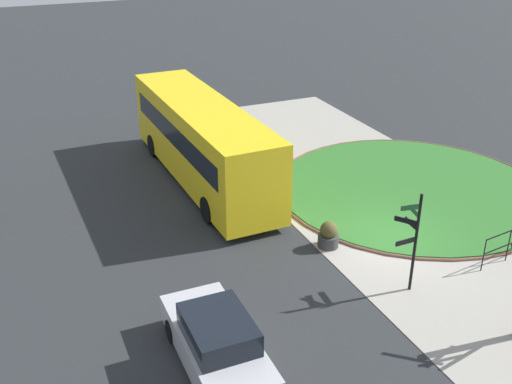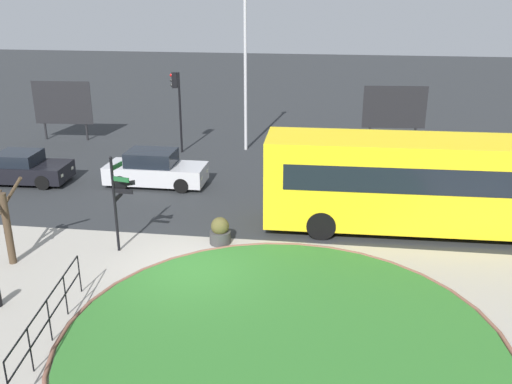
{
  "view_description": "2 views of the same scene",
  "coord_description": "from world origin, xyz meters",
  "px_view_note": "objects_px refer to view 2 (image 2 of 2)",
  "views": [
    {
      "loc": [
        -14.67,
        11.35,
        10.59
      ],
      "look_at": [
        2.67,
        3.74,
        1.44
      ],
      "focal_mm": 42.26,
      "sensor_mm": 36.0,
      "label": 1
    },
    {
      "loc": [
        4.06,
        -14.78,
        8.13
      ],
      "look_at": [
        1.43,
        4.12,
        1.14
      ],
      "focal_mm": 39.23,
      "sensor_mm": 36.0,
      "label": 2
    }
  ],
  "objects_px": {
    "signpost_directional": "(117,197)",
    "billboard_left": "(394,108)",
    "car_near_lane": "(23,169)",
    "bus_yellow": "(425,183)",
    "planter_near_signpost": "(220,232)",
    "traffic_light_near": "(177,95)",
    "car_far_lane": "(155,170)",
    "street_tree_bare": "(6,222)",
    "lamppost_tall": "(245,68)",
    "billboard_right": "(63,104)"
  },
  "relations": [
    {
      "from": "planter_near_signpost",
      "to": "car_near_lane",
      "type": "bearing_deg",
      "value": 153.03
    },
    {
      "from": "lamppost_tall",
      "to": "billboard_left",
      "type": "distance_m",
      "value": 8.02
    },
    {
      "from": "lamppost_tall",
      "to": "car_far_lane",
      "type": "bearing_deg",
      "value": -115.9
    },
    {
      "from": "car_far_lane",
      "to": "billboard_left",
      "type": "relative_size",
      "value": 1.27
    },
    {
      "from": "planter_near_signpost",
      "to": "street_tree_bare",
      "type": "distance_m",
      "value": 6.68
    },
    {
      "from": "signpost_directional",
      "to": "bus_yellow",
      "type": "distance_m",
      "value": 10.41
    },
    {
      "from": "traffic_light_near",
      "to": "bus_yellow",
      "type": "bearing_deg",
      "value": 132.96
    },
    {
      "from": "signpost_directional",
      "to": "car_near_lane",
      "type": "relative_size",
      "value": 0.8
    },
    {
      "from": "bus_yellow",
      "to": "traffic_light_near",
      "type": "height_order",
      "value": "traffic_light_near"
    },
    {
      "from": "bus_yellow",
      "to": "lamppost_tall",
      "type": "relative_size",
      "value": 1.39
    },
    {
      "from": "signpost_directional",
      "to": "lamppost_tall",
      "type": "height_order",
      "value": "lamppost_tall"
    },
    {
      "from": "bus_yellow",
      "to": "car_near_lane",
      "type": "xyz_separation_m",
      "value": [
        -16.72,
        2.95,
        -1.15
      ]
    },
    {
      "from": "bus_yellow",
      "to": "planter_near_signpost",
      "type": "xyz_separation_m",
      "value": [
        -6.85,
        -2.07,
        -1.35
      ]
    },
    {
      "from": "car_far_lane",
      "to": "billboard_left",
      "type": "height_order",
      "value": "billboard_left"
    },
    {
      "from": "traffic_light_near",
      "to": "billboard_left",
      "type": "bearing_deg",
      "value": -179.14
    },
    {
      "from": "signpost_directional",
      "to": "billboard_left",
      "type": "xyz_separation_m",
      "value": [
        9.84,
        13.64,
        0.36
      ]
    },
    {
      "from": "signpost_directional",
      "to": "traffic_light_near",
      "type": "height_order",
      "value": "traffic_light_near"
    },
    {
      "from": "billboard_right",
      "to": "planter_near_signpost",
      "type": "relative_size",
      "value": 3.5
    },
    {
      "from": "traffic_light_near",
      "to": "billboard_right",
      "type": "relative_size",
      "value": 1.25
    },
    {
      "from": "car_near_lane",
      "to": "street_tree_bare",
      "type": "xyz_separation_m",
      "value": [
        3.67,
        -7.32,
        0.76
      ]
    },
    {
      "from": "signpost_directional",
      "to": "billboard_left",
      "type": "height_order",
      "value": "billboard_left"
    },
    {
      "from": "signpost_directional",
      "to": "lamppost_tall",
      "type": "bearing_deg",
      "value": 80.28
    },
    {
      "from": "car_near_lane",
      "to": "traffic_light_near",
      "type": "xyz_separation_m",
      "value": [
        5.53,
        5.67,
        2.39
      ]
    },
    {
      "from": "car_far_lane",
      "to": "traffic_light_near",
      "type": "xyz_separation_m",
      "value": [
        -0.37,
        5.23,
        2.31
      ]
    },
    {
      "from": "traffic_light_near",
      "to": "planter_near_signpost",
      "type": "distance_m",
      "value": 11.83
    },
    {
      "from": "bus_yellow",
      "to": "car_far_lane",
      "type": "xyz_separation_m",
      "value": [
        -10.82,
        3.4,
        -1.08
      ]
    },
    {
      "from": "signpost_directional",
      "to": "billboard_left",
      "type": "bearing_deg",
      "value": 54.18
    },
    {
      "from": "billboard_left",
      "to": "car_far_lane",
      "type": "bearing_deg",
      "value": -150.37
    },
    {
      "from": "car_near_lane",
      "to": "traffic_light_near",
      "type": "bearing_deg",
      "value": 43.29
    },
    {
      "from": "signpost_directional",
      "to": "billboard_right",
      "type": "distance_m",
      "value": 15.61
    },
    {
      "from": "bus_yellow",
      "to": "billboard_right",
      "type": "bearing_deg",
      "value": 149.37
    },
    {
      "from": "street_tree_bare",
      "to": "car_near_lane",
      "type": "bearing_deg",
      "value": 116.64
    },
    {
      "from": "bus_yellow",
      "to": "car_far_lane",
      "type": "height_order",
      "value": "bus_yellow"
    },
    {
      "from": "traffic_light_near",
      "to": "planter_near_signpost",
      "type": "bearing_deg",
      "value": 102.65
    },
    {
      "from": "bus_yellow",
      "to": "lamppost_tall",
      "type": "height_order",
      "value": "lamppost_tall"
    },
    {
      "from": "car_far_lane",
      "to": "billboard_left",
      "type": "xyz_separation_m",
      "value": [
        10.7,
        7.23,
        1.52
      ]
    },
    {
      "from": "lamppost_tall",
      "to": "street_tree_bare",
      "type": "distance_m",
      "value": 15.21
    },
    {
      "from": "bus_yellow",
      "to": "lamppost_tall",
      "type": "bearing_deg",
      "value": 127.8
    },
    {
      "from": "billboard_right",
      "to": "traffic_light_near",
      "type": "bearing_deg",
      "value": -16.3
    },
    {
      "from": "traffic_light_near",
      "to": "signpost_directional",
      "type": "bearing_deg",
      "value": 86.59
    },
    {
      "from": "bus_yellow",
      "to": "billboard_right",
      "type": "xyz_separation_m",
      "value": [
        -18.21,
        10.24,
        0.28
      ]
    },
    {
      "from": "car_far_lane",
      "to": "signpost_directional",
      "type": "bearing_deg",
      "value": -82.04
    },
    {
      "from": "bus_yellow",
      "to": "car_far_lane",
      "type": "bearing_deg",
      "value": 161.3
    },
    {
      "from": "bus_yellow",
      "to": "planter_near_signpost",
      "type": "distance_m",
      "value": 7.28
    },
    {
      "from": "billboard_left",
      "to": "street_tree_bare",
      "type": "distance_m",
      "value": 19.82
    },
    {
      "from": "lamppost_tall",
      "to": "planter_near_signpost",
      "type": "distance_m",
      "value": 12.34
    },
    {
      "from": "signpost_directional",
      "to": "street_tree_bare",
      "type": "bearing_deg",
      "value": -156.08
    },
    {
      "from": "bus_yellow",
      "to": "signpost_directional",
      "type": "bearing_deg",
      "value": -164.48
    },
    {
      "from": "car_far_lane",
      "to": "planter_near_signpost",
      "type": "distance_m",
      "value": 6.76
    },
    {
      "from": "car_far_lane",
      "to": "planter_near_signpost",
      "type": "relative_size",
      "value": 4.57
    }
  ]
}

